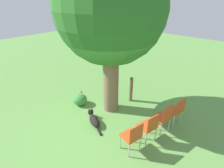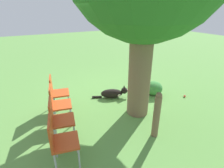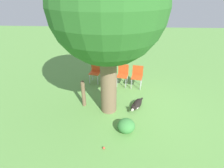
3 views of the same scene
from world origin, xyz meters
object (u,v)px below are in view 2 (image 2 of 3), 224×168
(fence_post, at_px, (157,115))
(red_chair_2, at_px, (58,118))
(red_chair_3, at_px, (60,139))
(tennis_ball, at_px, (185,96))
(red_chair_0, at_px, (57,91))
(red_chair_1, at_px, (57,102))
(dog, at_px, (114,93))

(fence_post, xyz_separation_m, red_chair_2, (1.74, -0.76, 0.03))
(red_chair_3, distance_m, tennis_ball, 3.87)
(red_chair_0, bearing_deg, tennis_ball, -5.58)
(red_chair_1, distance_m, red_chair_3, 1.22)
(red_chair_2, distance_m, red_chair_3, 0.61)
(fence_post, relative_size, red_chair_0, 1.09)
(dog, bearing_deg, red_chair_3, -114.50)
(fence_post, xyz_separation_m, tennis_ball, (-1.92, -0.89, -0.47))
(red_chair_0, bearing_deg, dog, 8.18)
(dog, bearing_deg, red_chair_1, -139.69)
(red_chair_2, xyz_separation_m, red_chair_3, (0.11, 0.60, 0.00))
(red_chair_3, bearing_deg, red_chair_0, 91.31)
(dog, height_order, tennis_ball, dog)
(red_chair_0, xyz_separation_m, red_chair_2, (0.22, 1.20, 0.00))
(fence_post, xyz_separation_m, red_chair_1, (1.63, -1.36, 0.03))
(red_chair_0, height_order, red_chair_1, same)
(red_chair_2, bearing_deg, dog, 43.31)
(red_chair_3, height_order, tennis_ball, red_chair_3)
(red_chair_0, relative_size, red_chair_2, 1.00)
(dog, height_order, red_chair_2, red_chair_2)
(red_chair_2, bearing_deg, red_chair_0, 91.31)
(dog, xyz_separation_m, red_chair_3, (1.91, 1.70, 0.40))
(red_chair_2, bearing_deg, red_chair_3, -88.69)
(red_chair_0, height_order, tennis_ball, red_chair_0)
(fence_post, xyz_separation_m, red_chair_3, (1.85, -0.16, 0.03))
(red_chair_0, relative_size, red_chair_3, 1.00)
(red_chair_1, relative_size, red_chair_2, 1.00)
(fence_post, bearing_deg, tennis_ball, -155.11)
(fence_post, distance_m, red_chair_1, 2.12)
(red_chair_1, xyz_separation_m, red_chair_2, (0.11, 0.60, 0.00))
(red_chair_1, bearing_deg, dog, 28.35)
(fence_post, distance_m, red_chair_0, 2.48)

